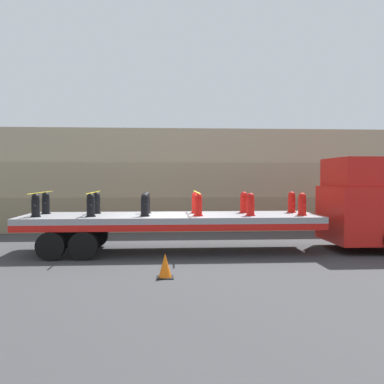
{
  "coord_description": "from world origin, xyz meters",
  "views": [
    {
      "loc": [
        -0.24,
        -14.09,
        2.49
      ],
      "look_at": [
        0.69,
        0.0,
        1.99
      ],
      "focal_mm": 40.0,
      "sensor_mm": 36.0,
      "label": 1
    }
  ],
  "objects_px": {
    "fire_hydrant_red_near_3": "(198,205)",
    "fire_hydrant_red_far_4": "(244,203)",
    "fire_hydrant_black_far_2": "(146,203)",
    "fire_hydrant_black_far_1": "(96,203)",
    "flatbed_trailer": "(157,221)",
    "fire_hydrant_red_far_3": "(195,203)",
    "fire_hydrant_red_near_5": "(302,205)",
    "fire_hydrant_black_far_0": "(46,203)",
    "fire_hydrant_black_near_1": "(91,205)",
    "fire_hydrant_black_near_2": "(145,205)",
    "fire_hydrant_red_far_5": "(292,202)",
    "traffic_cone": "(165,266)",
    "fire_hydrant_black_near_0": "(36,206)",
    "truck_cab": "(368,204)",
    "fire_hydrant_red_near_4": "(251,205)"
  },
  "relations": [
    {
      "from": "fire_hydrant_red_near_3",
      "to": "fire_hydrant_red_far_4",
      "type": "height_order",
      "value": "same"
    },
    {
      "from": "fire_hydrant_black_far_2",
      "to": "fire_hydrant_black_far_1",
      "type": "bearing_deg",
      "value": 180.0
    },
    {
      "from": "flatbed_trailer",
      "to": "fire_hydrant_red_far_3",
      "type": "xyz_separation_m",
      "value": [
        1.31,
        0.57,
        0.57
      ]
    },
    {
      "from": "fire_hydrant_red_far_4",
      "to": "fire_hydrant_red_near_5",
      "type": "bearing_deg",
      "value": -33.98
    },
    {
      "from": "fire_hydrant_red_far_3",
      "to": "fire_hydrant_red_far_4",
      "type": "xyz_separation_m",
      "value": [
        1.69,
        0.0,
        0.0
      ]
    },
    {
      "from": "fire_hydrant_black_far_0",
      "to": "fire_hydrant_black_near_1",
      "type": "height_order",
      "value": "same"
    },
    {
      "from": "fire_hydrant_black_near_2",
      "to": "fire_hydrant_red_far_5",
      "type": "xyz_separation_m",
      "value": [
        5.06,
        1.14,
        0.0
      ]
    },
    {
      "from": "traffic_cone",
      "to": "fire_hydrant_black_far_2",
      "type": "bearing_deg",
      "value": 98.52
    },
    {
      "from": "traffic_cone",
      "to": "flatbed_trailer",
      "type": "bearing_deg",
      "value": 93.93
    },
    {
      "from": "flatbed_trailer",
      "to": "fire_hydrant_red_far_5",
      "type": "height_order",
      "value": "fire_hydrant_red_far_5"
    },
    {
      "from": "fire_hydrant_black_near_0",
      "to": "fire_hydrant_red_far_3",
      "type": "distance_m",
      "value": 5.19
    },
    {
      "from": "fire_hydrant_red_near_3",
      "to": "fire_hydrant_red_far_5",
      "type": "distance_m",
      "value": 3.56
    },
    {
      "from": "truck_cab",
      "to": "traffic_cone",
      "type": "relative_size",
      "value": 5.15
    },
    {
      "from": "fire_hydrant_black_near_1",
      "to": "fire_hydrant_red_near_5",
      "type": "distance_m",
      "value": 6.75
    },
    {
      "from": "truck_cab",
      "to": "fire_hydrant_black_near_1",
      "type": "xyz_separation_m",
      "value": [
        -9.22,
        -0.57,
        0.05
      ]
    },
    {
      "from": "fire_hydrant_black_far_0",
      "to": "fire_hydrant_black_near_1",
      "type": "distance_m",
      "value": 2.04
    },
    {
      "from": "truck_cab",
      "to": "fire_hydrant_red_near_4",
      "type": "height_order",
      "value": "truck_cab"
    },
    {
      "from": "truck_cab",
      "to": "fire_hydrant_black_near_1",
      "type": "height_order",
      "value": "truck_cab"
    },
    {
      "from": "fire_hydrant_black_far_0",
      "to": "fire_hydrant_black_near_1",
      "type": "bearing_deg",
      "value": -33.98
    },
    {
      "from": "flatbed_trailer",
      "to": "truck_cab",
      "type": "bearing_deg",
      "value": 0.0
    },
    {
      "from": "fire_hydrant_red_far_3",
      "to": "fire_hydrant_red_far_4",
      "type": "distance_m",
      "value": 1.69
    },
    {
      "from": "fire_hydrant_red_far_4",
      "to": "fire_hydrant_red_far_5",
      "type": "distance_m",
      "value": 1.69
    },
    {
      "from": "truck_cab",
      "to": "fire_hydrant_black_near_1",
      "type": "bearing_deg",
      "value": -176.47
    },
    {
      "from": "flatbed_trailer",
      "to": "traffic_cone",
      "type": "bearing_deg",
      "value": -86.07
    },
    {
      "from": "fire_hydrant_black_far_1",
      "to": "fire_hydrant_black_near_2",
      "type": "xyz_separation_m",
      "value": [
        1.69,
        -1.14,
        0.0
      ]
    },
    {
      "from": "fire_hydrant_black_near_0",
      "to": "fire_hydrant_black_near_2",
      "type": "relative_size",
      "value": 1.0
    },
    {
      "from": "truck_cab",
      "to": "fire_hydrant_black_far_1",
      "type": "height_order",
      "value": "truck_cab"
    },
    {
      "from": "fire_hydrant_black_near_0",
      "to": "fire_hydrant_red_near_3",
      "type": "relative_size",
      "value": 1.0
    },
    {
      "from": "fire_hydrant_red_far_4",
      "to": "fire_hydrant_red_near_3",
      "type": "bearing_deg",
      "value": -146.02
    },
    {
      "from": "fire_hydrant_red_near_4",
      "to": "fire_hydrant_black_far_1",
      "type": "bearing_deg",
      "value": 167.34
    },
    {
      "from": "fire_hydrant_red_far_5",
      "to": "fire_hydrant_red_far_4",
      "type": "bearing_deg",
      "value": 180.0
    },
    {
      "from": "fire_hydrant_black_near_0",
      "to": "fire_hydrant_red_near_4",
      "type": "bearing_deg",
      "value": 0.0
    },
    {
      "from": "fire_hydrant_black_far_0",
      "to": "traffic_cone",
      "type": "height_order",
      "value": "fire_hydrant_black_far_0"
    },
    {
      "from": "fire_hydrant_black_far_1",
      "to": "fire_hydrant_red_far_4",
      "type": "relative_size",
      "value": 1.0
    },
    {
      "from": "flatbed_trailer",
      "to": "fire_hydrant_black_far_0",
      "type": "relative_size",
      "value": 13.11
    },
    {
      "from": "fire_hydrant_black_far_0",
      "to": "fire_hydrant_black_near_2",
      "type": "bearing_deg",
      "value": -18.62
    },
    {
      "from": "fire_hydrant_black_far_1",
      "to": "fire_hydrant_black_near_2",
      "type": "distance_m",
      "value": 2.04
    },
    {
      "from": "fire_hydrant_black_near_1",
      "to": "fire_hydrant_red_far_5",
      "type": "xyz_separation_m",
      "value": [
        6.75,
        1.14,
        0.0
      ]
    },
    {
      "from": "truck_cab",
      "to": "fire_hydrant_black_far_0",
      "type": "relative_size",
      "value": 4.26
    },
    {
      "from": "fire_hydrant_red_near_5",
      "to": "fire_hydrant_black_near_1",
      "type": "bearing_deg",
      "value": 180.0
    },
    {
      "from": "fire_hydrant_red_far_3",
      "to": "fire_hydrant_red_far_5",
      "type": "relative_size",
      "value": 1.0
    },
    {
      "from": "fire_hydrant_red_near_4",
      "to": "fire_hydrant_red_far_5",
      "type": "distance_m",
      "value": 2.04
    },
    {
      "from": "fire_hydrant_black_near_1",
      "to": "fire_hydrant_red_near_3",
      "type": "distance_m",
      "value": 3.38
    },
    {
      "from": "flatbed_trailer",
      "to": "fire_hydrant_red_near_4",
      "type": "bearing_deg",
      "value": -10.75
    },
    {
      "from": "fire_hydrant_black_near_1",
      "to": "fire_hydrant_red_far_4",
      "type": "relative_size",
      "value": 1.0
    },
    {
      "from": "fire_hydrant_black_near_2",
      "to": "fire_hydrant_red_near_3",
      "type": "bearing_deg",
      "value": 0.0
    },
    {
      "from": "fire_hydrant_black_far_1",
      "to": "fire_hydrant_red_near_4",
      "type": "distance_m",
      "value": 5.19
    },
    {
      "from": "fire_hydrant_black_near_0",
      "to": "traffic_cone",
      "type": "distance_m",
      "value": 5.21
    },
    {
      "from": "flatbed_trailer",
      "to": "fire_hydrant_black_far_1",
      "type": "height_order",
      "value": "fire_hydrant_black_far_1"
    },
    {
      "from": "fire_hydrant_red_near_3",
      "to": "fire_hydrant_red_near_4",
      "type": "distance_m",
      "value": 1.69
    }
  ]
}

